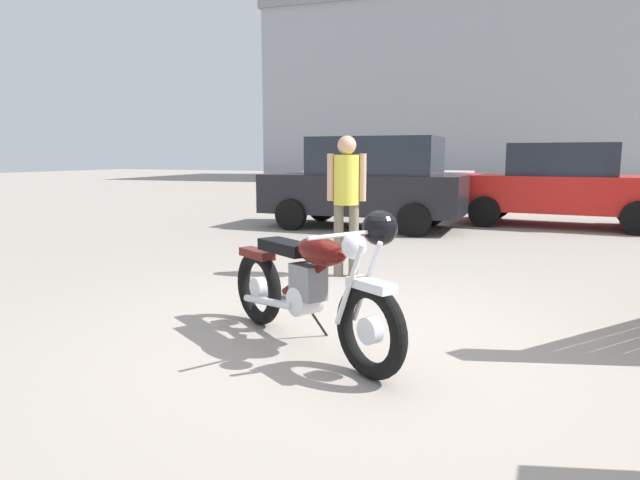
{
  "coord_description": "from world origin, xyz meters",
  "views": [
    {
      "loc": [
        1.46,
        -3.94,
        1.44
      ],
      "look_at": [
        -0.35,
        0.19,
        0.74
      ],
      "focal_mm": 30.91,
      "sensor_mm": 36.0,
      "label": 1
    }
  ],
  "objects_px": {
    "red_hatchback_near": "(368,168)",
    "bystander": "(346,191)",
    "silver_sedan_mid": "(561,185)",
    "dark_sedan_left": "(388,178)",
    "vintage_motorcycle": "(314,284)",
    "blue_hatchback_right": "(367,182)"
  },
  "relations": [
    {
      "from": "bystander",
      "to": "silver_sedan_mid",
      "type": "height_order",
      "value": "silver_sedan_mid"
    },
    {
      "from": "bystander",
      "to": "red_hatchback_near",
      "type": "relative_size",
      "value": 0.4
    },
    {
      "from": "bystander",
      "to": "silver_sedan_mid",
      "type": "xyz_separation_m",
      "value": [
        2.29,
        6.19,
        -0.18
      ]
    },
    {
      "from": "blue_hatchback_right",
      "to": "dark_sedan_left",
      "type": "distance_m",
      "value": 3.8
    },
    {
      "from": "bystander",
      "to": "blue_hatchback_right",
      "type": "distance_m",
      "value": 4.44
    },
    {
      "from": "silver_sedan_mid",
      "to": "blue_hatchback_right",
      "type": "xyz_separation_m",
      "value": [
        -3.49,
        -1.92,
        0.08
      ]
    },
    {
      "from": "silver_sedan_mid",
      "to": "red_hatchback_near",
      "type": "bearing_deg",
      "value": 131.37
    },
    {
      "from": "vintage_motorcycle",
      "to": "dark_sedan_left",
      "type": "xyz_separation_m",
      "value": [
        -2.56,
        10.44,
        0.34
      ]
    },
    {
      "from": "red_hatchback_near",
      "to": "silver_sedan_mid",
      "type": "bearing_deg",
      "value": 118.78
    },
    {
      "from": "blue_hatchback_right",
      "to": "red_hatchback_near",
      "type": "bearing_deg",
      "value": -73.4
    },
    {
      "from": "silver_sedan_mid",
      "to": "dark_sedan_left",
      "type": "relative_size",
      "value": 1.0
    },
    {
      "from": "red_hatchback_near",
      "to": "bystander",
      "type": "bearing_deg",
      "value": 96.89
    },
    {
      "from": "vintage_motorcycle",
      "to": "bystander",
      "type": "height_order",
      "value": "bystander"
    },
    {
      "from": "red_hatchback_near",
      "to": "blue_hatchback_right",
      "type": "bearing_deg",
      "value": 97.77
    },
    {
      "from": "silver_sedan_mid",
      "to": "dark_sedan_left",
      "type": "bearing_deg",
      "value": 158.22
    },
    {
      "from": "bystander",
      "to": "blue_hatchback_right",
      "type": "height_order",
      "value": "blue_hatchback_right"
    },
    {
      "from": "blue_hatchback_right",
      "to": "dark_sedan_left",
      "type": "xyz_separation_m",
      "value": [
        -0.69,
        3.74,
        -0.08
      ]
    },
    {
      "from": "vintage_motorcycle",
      "to": "blue_hatchback_right",
      "type": "relative_size",
      "value": 0.47
    },
    {
      "from": "silver_sedan_mid",
      "to": "red_hatchback_near",
      "type": "relative_size",
      "value": 1.03
    },
    {
      "from": "bystander",
      "to": "silver_sedan_mid",
      "type": "relative_size",
      "value": 0.39
    },
    {
      "from": "silver_sedan_mid",
      "to": "bystander",
      "type": "bearing_deg",
      "value": -108.61
    },
    {
      "from": "vintage_motorcycle",
      "to": "dark_sedan_left",
      "type": "distance_m",
      "value": 10.76
    }
  ]
}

